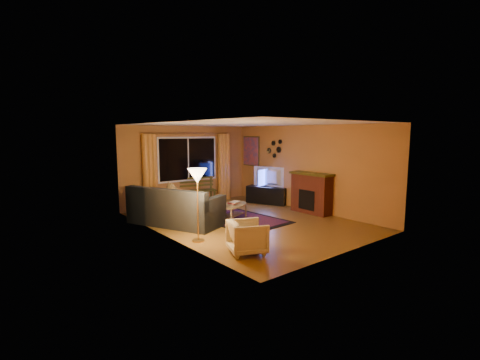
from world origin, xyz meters
TOP-DOWN VIEW (x-y plane):
  - floor at (0.00, 0.00)m, footprint 4.50×6.00m
  - ceiling at (0.00, 0.00)m, footprint 4.50×6.00m
  - wall_back at (0.00, 3.01)m, footprint 4.50×0.02m
  - wall_left at (-2.26, 0.00)m, footprint 0.02×6.00m
  - wall_right at (2.26, 0.00)m, footprint 0.02×6.00m
  - window at (0.00, 2.94)m, footprint 2.00×0.02m
  - curtain_rod at (0.00, 2.90)m, footprint 3.20×0.03m
  - curtain_left at (-1.35, 2.88)m, footprint 0.36×0.36m
  - curtain_right at (1.35, 2.88)m, footprint 0.36×0.36m
  - bench at (0.05, 2.75)m, footprint 1.51×0.79m
  - potted_plant at (-2.00, 2.44)m, footprint 0.59×0.59m
  - sofa at (-1.57, 0.92)m, footprint 1.88×2.55m
  - dog at (-1.52, 1.45)m, footprint 0.42×0.50m
  - armchair at (-1.54, -1.84)m, footprint 0.83×0.86m
  - floor_lamp at (-1.88, -0.64)m, footprint 0.34×0.34m
  - rug at (-0.04, 0.37)m, footprint 1.87×2.76m
  - coffee_table at (-0.18, 0.41)m, footprint 1.44×1.44m
  - tv_console at (2.00, 1.38)m, footprint 0.93×1.40m
  - television at (2.00, 1.38)m, footprint 0.48×1.09m
  - fireplace at (2.05, -0.40)m, footprint 0.40×1.20m
  - mirror_cluster at (2.21, 1.30)m, footprint 0.06×0.60m
  - painting at (2.22, 2.45)m, footprint 0.04×0.76m

SIDE VIEW (x-z plane):
  - floor at x=0.00m, z-range -0.02..0.00m
  - rug at x=-0.04m, z-range 0.00..0.02m
  - coffee_table at x=-0.18m, z-range 0.00..0.40m
  - bench at x=0.05m, z-range 0.00..0.43m
  - tv_console at x=2.00m, z-range 0.00..0.55m
  - armchair at x=-1.54m, z-range 0.00..0.69m
  - potted_plant at x=-2.00m, z-range 0.00..0.84m
  - sofa at x=-1.57m, z-range 0.00..0.95m
  - fireplace at x=2.05m, z-range 0.00..1.10m
  - dog at x=-1.52m, z-range 0.47..0.94m
  - floor_lamp at x=-1.88m, z-range 0.00..1.55m
  - television at x=2.00m, z-range 0.55..1.19m
  - curtain_left at x=-1.35m, z-range 0.00..2.24m
  - curtain_right at x=1.35m, z-range 0.00..2.24m
  - wall_back at x=0.00m, z-range 0.00..2.50m
  - wall_left at x=-2.26m, z-range 0.00..2.50m
  - wall_right at x=2.26m, z-range 0.00..2.50m
  - window at x=0.00m, z-range 0.80..2.10m
  - painting at x=2.22m, z-range 1.17..2.13m
  - mirror_cluster at x=2.21m, z-range 1.52..2.08m
  - curtain_rod at x=0.00m, z-range 2.23..2.27m
  - ceiling at x=0.00m, z-range 2.50..2.52m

